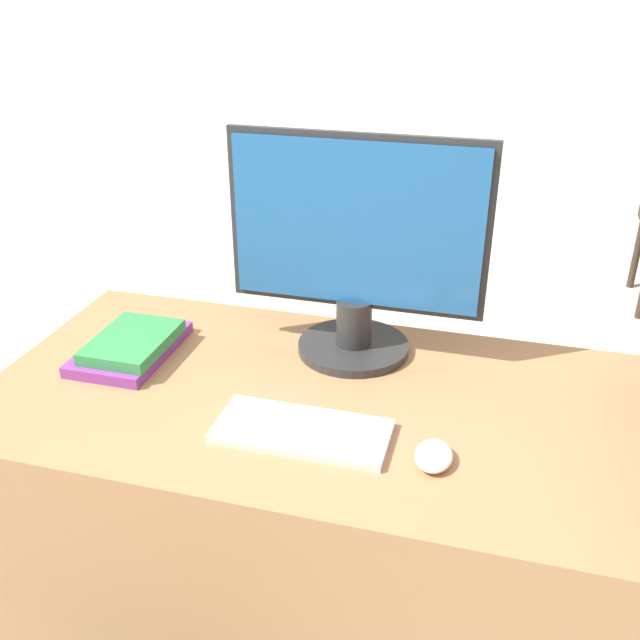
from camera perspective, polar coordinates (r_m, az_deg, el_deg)
desk at (r=1.69m, az=-0.13°, el=-16.74°), size 1.37×0.70×0.75m
monitor at (r=1.52m, az=2.89°, el=5.70°), size 0.56×0.25×0.49m
keyboard at (r=1.34m, az=-1.44°, el=-8.89°), size 0.33×0.15×0.02m
mouse at (r=1.29m, az=9.07°, el=-10.68°), size 0.07×0.09×0.03m
book_stack at (r=1.65m, az=-14.87°, el=-2.00°), size 0.18×0.28×0.05m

